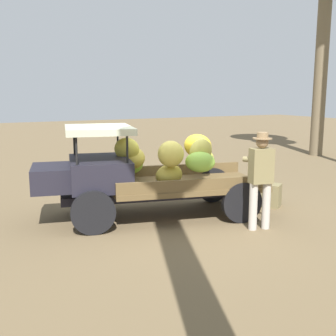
{
  "coord_description": "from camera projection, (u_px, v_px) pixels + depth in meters",
  "views": [
    {
      "loc": [
        3.72,
        6.95,
        2.45
      ],
      "look_at": [
        -0.04,
        -0.25,
        0.98
      ],
      "focal_mm": 44.28,
      "sensor_mm": 36.0,
      "label": 1
    }
  ],
  "objects": [
    {
      "name": "ground_plane",
      "position": [
        172.0,
        219.0,
        8.19
      ],
      "size": [
        60.0,
        60.0,
        0.0
      ],
      "primitive_type": "plane",
      "color": "brown"
    },
    {
      "name": "wooden_crate",
      "position": [
        267.0,
        195.0,
        9.09
      ],
      "size": [
        0.65,
        0.7,
        0.5
      ],
      "primitive_type": "cube",
      "rotation": [
        0.0,
        0.0,
        2.21
      ],
      "color": "olive",
      "rests_on": "ground"
    },
    {
      "name": "farmer",
      "position": [
        261.0,
        175.0,
        7.4
      ],
      "size": [
        0.53,
        0.49,
        1.77
      ],
      "rotation": [
        0.0,
        0.0,
        -1.78
      ],
      "color": "#BDB4A9",
      "rests_on": "ground"
    },
    {
      "name": "truck",
      "position": [
        139.0,
        173.0,
        8.11
      ],
      "size": [
        4.65,
        2.56,
        1.83
      ],
      "rotation": [
        0.0,
        0.0,
        -0.23
      ],
      "color": "black",
      "rests_on": "ground"
    }
  ]
}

